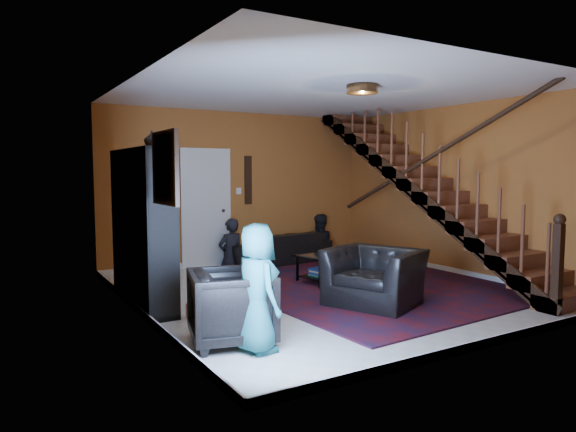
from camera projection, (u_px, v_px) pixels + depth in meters
name	position (u px, v px, depth m)	size (l,w,h in m)	color
floor	(324.00, 292.00, 7.34)	(5.50, 5.50, 0.00)	beige
room	(202.00, 281.00, 7.79)	(5.50, 5.50, 5.50)	#A25624
staircase	(433.00, 191.00, 8.29)	(0.95, 5.02, 3.18)	brown
bookshelf	(143.00, 230.00, 6.54)	(0.35, 1.80, 2.00)	black
door	(206.00, 210.00, 9.22)	(0.82, 0.05, 2.05)	silver
framed_picture	(165.00, 168.00, 5.10)	(0.04, 0.74, 0.74)	maroon
wall_hanging	(248.00, 180.00, 9.61)	(0.14, 0.03, 0.90)	black
ceiling_fixture	(362.00, 89.00, 6.41)	(0.40, 0.40, 0.10)	#3F2814
rug	(365.00, 283.00, 7.88)	(3.91, 4.47, 0.02)	#420B11
sofa	(280.00, 248.00, 9.58)	(1.96, 0.77, 0.57)	black
armchair_left	(232.00, 306.00, 5.11)	(0.80, 0.82, 0.75)	black
armchair_right	(374.00, 277.00, 6.57)	(1.12, 0.98, 0.73)	black
person_adult_a	(231.00, 256.00, 9.13)	(0.49, 0.32, 1.33)	black
person_adult_b	(319.00, 248.00, 10.09)	(0.64, 0.50, 1.33)	black
person_child	(257.00, 288.00, 4.85)	(0.60, 0.39, 1.23)	#164E55
coffee_table	(338.00, 266.00, 7.96)	(1.28, 0.90, 0.44)	black
cup_a	(348.00, 249.00, 8.08)	(0.13, 0.13, 0.11)	#999999
cup_b	(334.00, 251.00, 7.88)	(0.10, 0.10, 0.09)	#999999
bowl	(358.00, 251.00, 8.00)	(0.20, 0.20, 0.05)	#999999
vase	(152.00, 139.00, 6.01)	(0.18, 0.18, 0.19)	#999999
popcorn_bucket	(192.00, 310.00, 5.99)	(0.15, 0.15, 0.17)	red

